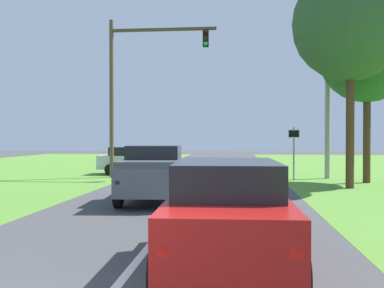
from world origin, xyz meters
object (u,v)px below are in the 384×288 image
pickup_truck_lead (155,173)px  crossing_suv_far (137,160)px  utility_pole_right (328,91)px  red_suv_near (228,212)px  keep_moving_sign (294,146)px  extra_tree_1 (351,24)px  traffic_light (135,77)px  oak_tree_right (367,56)px

pickup_truck_lead → crossing_suv_far: pickup_truck_lead is taller
pickup_truck_lead → utility_pole_right: (7.80, 9.56, 3.79)m
red_suv_near → crossing_suv_far: 20.06m
keep_moving_sign → extra_tree_1: (1.95, -3.73, 5.45)m
pickup_truck_lead → keep_moving_sign: 10.37m
keep_moving_sign → crossing_suv_far: keep_moving_sign is taller
utility_pole_right → pickup_truck_lead: bearing=-129.2°
utility_pole_right → traffic_light: bearing=-177.6°
pickup_truck_lead → keep_moving_sign: (5.86, 8.51, 0.78)m
pickup_truck_lead → traffic_light: size_ratio=0.61×
traffic_light → keep_moving_sign: size_ratio=3.16×
pickup_truck_lead → extra_tree_1: size_ratio=0.55×
pickup_truck_lead → extra_tree_1: bearing=31.5°
utility_pole_right → oak_tree_right: bearing=-56.5°
oak_tree_right → traffic_light: bearing=171.7°
utility_pole_right → extra_tree_1: (0.02, -4.78, 2.44)m
red_suv_near → pickup_truck_lead: size_ratio=0.84×
red_suv_near → traffic_light: 18.44m
red_suv_near → utility_pole_right: (5.12, 17.43, 3.82)m
traffic_light → crossing_suv_far: 5.24m
pickup_truck_lead → crossing_suv_far: size_ratio=1.17×
pickup_truck_lead → oak_tree_right: bearing=38.5°
red_suv_near → utility_pole_right: bearing=73.6°
pickup_truck_lead → traffic_light: (-2.78, 9.12, 4.63)m
pickup_truck_lead → utility_pole_right: size_ratio=0.56×
red_suv_near → keep_moving_sign: (3.19, 16.38, 0.81)m
keep_moving_sign → red_suv_near: bearing=-101.0°
keep_moving_sign → extra_tree_1: size_ratio=0.29×
keep_moving_sign → oak_tree_right: (3.39, -1.16, 4.49)m
pickup_truck_lead → keep_moving_sign: bearing=55.5°
traffic_light → crossing_suv_far: traffic_light is taller
extra_tree_1 → crossing_suv_far: bearing=149.3°
traffic_light → oak_tree_right: 12.18m
red_suv_near → keep_moving_sign: size_ratio=1.62×
keep_moving_sign → oak_tree_right: oak_tree_right is taller
red_suv_near → traffic_light: bearing=107.8°
traffic_light → utility_pole_right: bearing=2.4°
red_suv_near → traffic_light: traffic_light is taller
crossing_suv_far → extra_tree_1: extra_tree_1 is taller
oak_tree_right → extra_tree_1: extra_tree_1 is taller
traffic_light → pickup_truck_lead: bearing=-73.0°
oak_tree_right → crossing_suv_far: 14.12m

